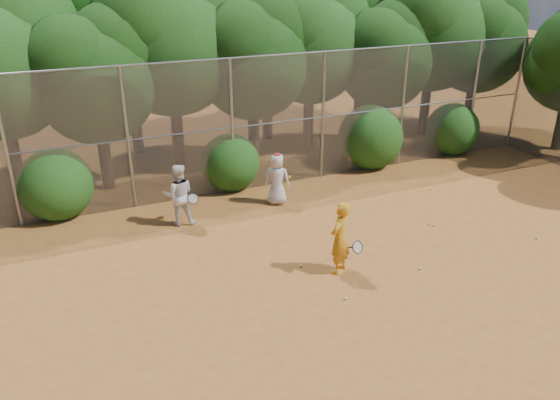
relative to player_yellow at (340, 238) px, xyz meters
name	(u,v)px	position (x,y,z in m)	size (l,w,h in m)	color
ground	(366,280)	(0.40, -0.56, -0.85)	(80.00, 80.00, 0.00)	#935421
fence_back	(260,123)	(0.28, 5.44, 1.20)	(20.05, 0.09, 4.03)	gray
tree_2	(95,71)	(-4.05, 7.27, 2.73)	(3.99, 3.47, 5.47)	black
tree_3	(171,33)	(-1.54, 8.28, 3.54)	(4.89, 4.26, 6.70)	black
tree_4	(253,52)	(0.95, 7.68, 2.90)	(4.19, 3.64, 5.73)	black
tree_5	(311,36)	(3.46, 8.48, 3.19)	(4.51, 3.92, 6.17)	black
tree_6	(386,52)	(5.95, 7.47, 2.61)	(3.86, 3.36, 5.29)	black
tree_7	(435,24)	(8.46, 8.08, 3.43)	(4.77, 4.14, 6.53)	black
tree_8	(480,35)	(10.45, 7.78, 2.96)	(4.25, 3.70, 5.82)	black
tree_10	(126,20)	(-2.54, 10.48, 3.77)	(5.15, 4.48, 7.06)	black
tree_11	(268,29)	(2.46, 10.08, 3.31)	(4.64, 4.03, 6.35)	black
tree_12	(364,13)	(6.96, 10.68, 3.66)	(5.02, 4.37, 6.88)	black
bush_0	(55,181)	(-5.60, 5.74, 0.15)	(2.00, 2.00, 2.00)	#174310
bush_1	(230,160)	(-0.60, 5.74, 0.05)	(1.80, 1.80, 1.80)	#174310
bush_2	(370,134)	(4.40, 5.74, 0.25)	(2.20, 2.20, 2.20)	#174310
bush_3	(453,127)	(7.90, 5.74, 0.10)	(1.90, 1.90, 1.90)	#174310
player_yellow	(340,238)	(0.00, 0.00, 0.00)	(0.89, 0.69, 1.71)	orange
player_teen	(277,179)	(0.23, 4.05, -0.09)	(0.88, 0.82, 1.54)	silver
player_white	(179,195)	(-2.68, 3.86, -0.01)	(0.94, 0.81, 1.68)	silver
ball_0	(433,225)	(3.44, 0.99, -0.82)	(0.07, 0.07, 0.07)	yellow
ball_1	(429,224)	(3.36, 1.09, -0.82)	(0.07, 0.07, 0.07)	yellow
ball_2	(420,269)	(1.75, -0.70, -0.82)	(0.07, 0.07, 0.07)	yellow
ball_3	(536,238)	(5.38, -0.66, -0.82)	(0.07, 0.07, 0.07)	yellow
ball_4	(301,266)	(-0.71, 0.51, -0.82)	(0.07, 0.07, 0.07)	yellow
ball_5	(431,189)	(4.95, 3.01, -0.82)	(0.07, 0.07, 0.07)	yellow
ball_6	(346,298)	(-0.41, -1.06, -0.82)	(0.07, 0.07, 0.07)	yellow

